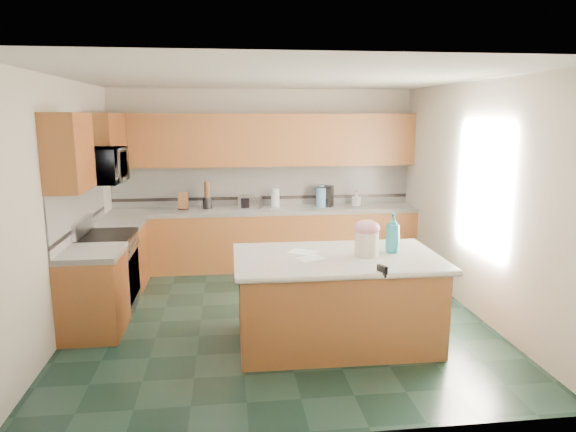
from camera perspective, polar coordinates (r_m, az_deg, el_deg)
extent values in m
plane|color=black|center=(6.10, -1.02, -11.06)|extent=(4.60, 4.60, 0.00)
plane|color=white|center=(5.66, -1.12, 15.16)|extent=(4.60, 4.60, 0.00)
cube|color=silver|center=(8.01, -2.76, 4.28)|extent=(4.60, 0.04, 2.70)
cube|color=silver|center=(3.48, 2.83, -4.73)|extent=(4.60, 0.04, 2.70)
cube|color=silver|center=(5.96, -23.86, 0.98)|extent=(0.04, 4.60, 2.70)
cube|color=silver|center=(6.39, 20.12, 1.87)|extent=(0.04, 4.60, 2.70)
cube|color=#56260E|center=(7.86, -2.53, -2.67)|extent=(4.60, 0.60, 0.86)
cube|color=silver|center=(7.77, -2.56, 0.63)|extent=(4.60, 0.64, 0.06)
cube|color=#56260E|center=(7.78, -2.70, 8.44)|extent=(4.60, 0.33, 0.78)
cube|color=silver|center=(8.00, -2.74, 3.43)|extent=(4.60, 0.02, 0.63)
cube|color=black|center=(8.02, -2.72, 2.05)|extent=(4.60, 0.01, 0.05)
cube|color=#56260E|center=(7.30, -17.99, -4.30)|extent=(0.60, 0.82, 0.86)
cube|color=silver|center=(7.19, -18.21, -0.76)|extent=(0.64, 0.82, 0.06)
cube|color=#56260E|center=(5.87, -20.81, -8.22)|extent=(0.60, 0.72, 0.86)
cube|color=silver|center=(5.74, -21.13, -3.87)|extent=(0.64, 0.72, 0.06)
cube|color=silver|center=(6.49, -22.13, 0.84)|extent=(0.02, 2.30, 0.63)
cube|color=black|center=(6.52, -21.96, -0.85)|extent=(0.01, 2.30, 0.05)
cube|color=#56260E|center=(7.22, -19.56, 7.61)|extent=(0.33, 1.09, 0.78)
cube|color=#56260E|center=(5.61, -23.22, 6.55)|extent=(0.33, 0.72, 0.78)
cube|color=#B7B7BC|center=(6.55, -19.29, -6.03)|extent=(0.60, 0.76, 0.88)
cube|color=black|center=(6.51, -16.76, -6.36)|extent=(0.02, 0.68, 0.55)
cube|color=black|center=(6.44, -19.55, -2.11)|extent=(0.62, 0.78, 0.04)
cylinder|color=#B7B7BC|center=(6.40, -16.69, -3.11)|extent=(0.02, 0.66, 0.02)
cube|color=#B7B7BC|center=(6.47, -21.87, -1.11)|extent=(0.06, 0.76, 0.18)
imported|color=#B7B7BC|center=(6.31, -20.04, 5.28)|extent=(0.50, 0.73, 0.41)
cube|color=#56260E|center=(5.33, 5.35, -9.48)|extent=(1.96, 1.13, 0.86)
cube|color=silver|center=(5.19, 5.44, -4.71)|extent=(2.06, 1.23, 0.06)
cylinder|color=silver|center=(4.62, 7.05, -6.74)|extent=(2.06, 0.08, 0.06)
cylinder|color=beige|center=(5.18, 8.74, -3.06)|extent=(0.26, 0.26, 0.25)
ellipsoid|color=#CE8491|center=(5.14, 8.79, -1.30)|extent=(0.26, 0.26, 0.16)
cylinder|color=tan|center=(5.13, 8.81, -0.72)|extent=(0.08, 0.03, 0.03)
sphere|color=tan|center=(5.12, 8.35, -0.74)|extent=(0.05, 0.05, 0.05)
sphere|color=tan|center=(5.14, 9.27, -0.71)|extent=(0.05, 0.05, 0.05)
imported|color=teal|center=(5.34, 11.58, -1.85)|extent=(0.18, 0.18, 0.41)
cube|color=white|center=(5.06, 2.48, -4.71)|extent=(0.32, 0.29, 0.00)
cube|color=white|center=(5.28, 1.63, -4.01)|extent=(0.34, 0.32, 0.00)
cube|color=black|center=(4.70, 10.42, -6.01)|extent=(0.08, 0.12, 0.10)
cylinder|color=black|center=(4.65, 10.66, -6.49)|extent=(0.02, 0.08, 0.02)
cube|color=#472814|center=(7.80, -11.56, 1.62)|extent=(0.14, 0.19, 0.28)
cylinder|color=black|center=(7.81, -8.95, 1.41)|extent=(0.13, 0.13, 0.17)
cylinder|color=#472814|center=(7.78, -9.00, 2.91)|extent=(0.08, 0.08, 0.25)
cube|color=#B7B7BC|center=(7.78, -4.21, 1.57)|extent=(0.37, 0.30, 0.19)
cube|color=black|center=(7.68, -4.18, 1.44)|extent=(0.29, 0.01, 0.15)
cylinder|color=white|center=(7.85, -1.42, 2.03)|extent=(0.13, 0.13, 0.29)
cylinder|color=#B7B7BC|center=(7.87, -1.41, 1.06)|extent=(0.19, 0.19, 0.01)
cylinder|color=#679CD0|center=(7.91, 3.77, 2.12)|extent=(0.18, 0.18, 0.30)
cylinder|color=#679CD0|center=(7.88, 3.78, 3.33)|extent=(0.08, 0.08, 0.04)
cube|color=black|center=(7.94, 4.32, 2.21)|extent=(0.25, 0.26, 0.31)
cylinder|color=black|center=(7.91, 4.38, 1.50)|extent=(0.13, 0.13, 0.13)
imported|color=white|center=(8.02, 7.62, 1.87)|extent=(0.14, 0.14, 0.21)
cylinder|color=red|center=(8.01, 7.65, 2.74)|extent=(0.02, 0.02, 0.03)
cube|color=white|center=(6.18, 20.80, 2.94)|extent=(0.02, 1.40, 1.10)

